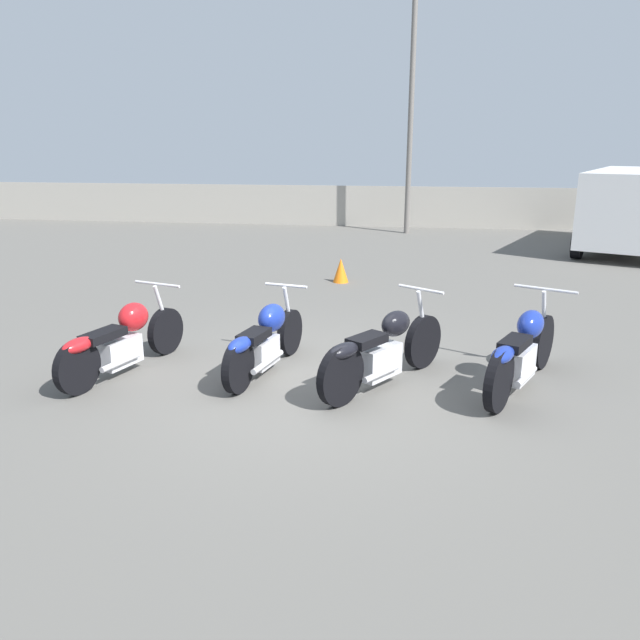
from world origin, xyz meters
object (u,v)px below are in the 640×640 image
(motorcycle_slot_1, at_px, (265,340))
(traffic_cone_near, at_px, (341,270))
(motorcycle_slot_3, at_px, (522,352))
(motorcycle_slot_2, at_px, (383,351))
(motorcycle_slot_0, at_px, (122,340))
(parked_van, at_px, (633,206))
(light_pole_left, at_px, (413,52))

(motorcycle_slot_1, height_order, traffic_cone_near, motorcycle_slot_1)
(motorcycle_slot_3, xyz_separation_m, traffic_cone_near, (-2.69, 5.24, -0.21))
(motorcycle_slot_2, distance_m, traffic_cone_near, 5.52)
(motorcycle_slot_0, bearing_deg, motorcycle_slot_2, 17.56)
(motorcycle_slot_1, distance_m, motorcycle_slot_3, 2.99)
(parked_van, height_order, traffic_cone_near, parked_van)
(motorcycle_slot_0, relative_size, motorcycle_slot_2, 1.08)
(motorcycle_slot_0, xyz_separation_m, parked_van, (8.85, 10.28, 0.71))
(motorcycle_slot_3, bearing_deg, parked_van, 93.26)
(motorcycle_slot_0, relative_size, motorcycle_slot_3, 1.00)
(parked_van, bearing_deg, motorcycle_slot_2, -96.32)
(motorcycle_slot_2, bearing_deg, light_pole_left, 123.37)
(light_pole_left, bearing_deg, motorcycle_slot_2, -90.14)
(light_pole_left, xyz_separation_m, motorcycle_slot_3, (1.53, -12.44, -4.73))
(motorcycle_slot_2, relative_size, parked_van, 0.36)
(motorcycle_slot_1, xyz_separation_m, motorcycle_slot_2, (1.43, -0.22, 0.01))
(motorcycle_slot_2, bearing_deg, motorcycle_slot_1, -155.29)
(light_pole_left, bearing_deg, motorcycle_slot_1, -96.72)
(motorcycle_slot_3, relative_size, traffic_cone_near, 4.30)
(motorcycle_slot_1, distance_m, traffic_cone_near, 5.19)
(motorcycle_slot_0, xyz_separation_m, motorcycle_slot_1, (1.70, 0.27, -0.00))
(motorcycle_slot_3, bearing_deg, motorcycle_slot_2, -148.55)
(motorcycle_slot_3, bearing_deg, traffic_cone_near, 142.92)
(light_pole_left, distance_m, motorcycle_slot_1, 13.34)
(motorcycle_slot_1, height_order, motorcycle_slot_3, motorcycle_slot_3)
(motorcycle_slot_0, height_order, parked_van, parked_van)
(motorcycle_slot_0, relative_size, motorcycle_slot_1, 1.04)
(traffic_cone_near, bearing_deg, parked_van, 35.15)
(motorcycle_slot_3, bearing_deg, light_pole_left, 122.76)
(traffic_cone_near, bearing_deg, motorcycle_slot_0, -110.08)
(motorcycle_slot_1, relative_size, parked_van, 0.38)
(light_pole_left, distance_m, motorcycle_slot_3, 13.40)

